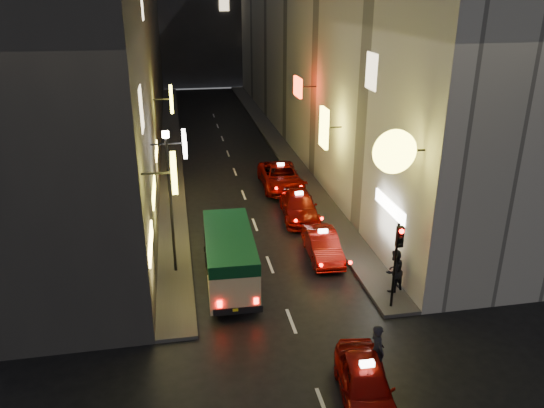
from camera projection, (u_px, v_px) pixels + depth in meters
building_left at (110, 28)px, 38.46m from camera, size 7.66×52.00×18.00m
building_right at (323, 26)px, 41.15m from camera, size 7.95×52.00×18.00m
sidewalk_left at (171, 145)px, 42.43m from camera, size 1.50×52.00×0.15m
sidewalk_right at (275, 140)px, 43.86m from camera, size 1.50×52.00×0.15m
minibus at (229, 253)px, 21.83m from camera, size 2.08×5.53×2.36m
taxi_near at (366, 381)px, 15.74m from camera, size 2.65×5.02×1.69m
taxi_second at (323, 243)px, 24.43m from camera, size 2.08×4.66×1.63m
taxi_third at (299, 204)px, 28.79m from camera, size 2.39×4.98×1.70m
taxi_far at (281, 175)px, 33.14m from camera, size 2.27×5.33×1.85m
pedestrian_crossing at (377, 347)px, 16.82m from camera, size 0.50×0.72×2.07m
pedestrian_sidewalk at (394, 268)px, 21.30m from camera, size 0.91×0.79×2.06m
traffic_light at (398, 249)px, 19.56m from camera, size 0.26×0.43×3.50m
lamp_post at (170, 194)px, 21.92m from camera, size 0.28×0.28×6.22m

